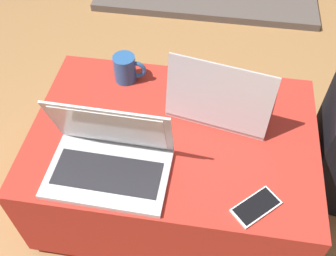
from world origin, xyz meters
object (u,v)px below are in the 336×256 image
(laptop_far, at_px, (221,100))
(coffee_mug, at_px, (126,69))
(laptop_near, at_px, (109,158))
(cell_phone, at_px, (256,207))

(laptop_far, relative_size, coffee_mug, 3.14)
(laptop_near, xyz_separation_m, coffee_mug, (-0.04, 0.40, 0.00))
(laptop_far, bearing_deg, coffee_mug, -6.01)
(coffee_mug, bearing_deg, laptop_near, -84.52)
(laptop_far, bearing_deg, cell_phone, 120.67)
(laptop_far, height_order, coffee_mug, laptop_far)
(laptop_far, relative_size, cell_phone, 2.51)
(cell_phone, distance_m, coffee_mug, 0.67)
(laptop_far, bearing_deg, laptop_near, 53.47)
(laptop_near, height_order, laptop_far, laptop_far)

